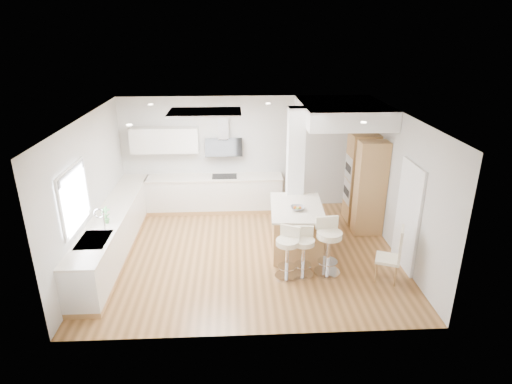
{
  "coord_description": "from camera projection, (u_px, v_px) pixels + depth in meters",
  "views": [
    {
      "loc": [
        -0.23,
        -7.71,
        4.35
      ],
      "look_at": [
        0.18,
        0.4,
        1.18
      ],
      "focal_mm": 30.0,
      "sensor_mm": 36.0,
      "label": 1
    }
  ],
  "objects": [
    {
      "name": "pillar",
      "position": [
        295.0,
        172.0,
        9.19
      ],
      "size": [
        0.35,
        0.35,
        2.8
      ],
      "color": "white",
      "rests_on": "ground"
    },
    {
      "name": "wall_left",
      "position": [
        90.0,
        192.0,
        8.11
      ],
      "size": [
        0.04,
        5.0,
        2.8
      ],
      "primitive_type": "cube",
      "color": "beige",
      "rests_on": "ground"
    },
    {
      "name": "doorway_right",
      "position": [
        408.0,
        218.0,
        7.98
      ],
      "size": [
        0.05,
        1.0,
        2.1
      ],
      "color": "#443D35",
      "rests_on": "ground"
    },
    {
      "name": "window_left",
      "position": [
        73.0,
        195.0,
        7.17
      ],
      "size": [
        0.06,
        1.28,
        1.07
      ],
      "color": "white",
      "rests_on": "ground"
    },
    {
      "name": "wall_right",
      "position": [
        400.0,
        186.0,
        8.39
      ],
      "size": [
        0.04,
        5.0,
        2.8
      ],
      "primitive_type": "cube",
      "color": "beige",
      "rests_on": "ground"
    },
    {
      "name": "skylight",
      "position": [
        205.0,
        113.0,
        8.28
      ],
      "size": [
        4.1,
        2.1,
        0.06
      ],
      "color": "white",
      "rests_on": "ground"
    },
    {
      "name": "soffit",
      "position": [
        342.0,
        112.0,
        9.22
      ],
      "size": [
        1.78,
        2.2,
        0.4
      ],
      "color": "white",
      "rests_on": "ground"
    },
    {
      "name": "dining_chair",
      "position": [
        394.0,
        253.0,
        7.59
      ],
      "size": [
        0.54,
        0.54,
        1.07
      ],
      "rotation": [
        0.0,
        0.0,
        -0.39
      ],
      "color": "#F5E9C7",
      "rests_on": "ground"
    },
    {
      "name": "bar_stool_a",
      "position": [
        288.0,
        250.0,
        7.75
      ],
      "size": [
        0.58,
        0.58,
        0.97
      ],
      "rotation": [
        0.0,
        0.0,
        -0.43
      ],
      "color": "silver",
      "rests_on": "ground"
    },
    {
      "name": "ground",
      "position": [
        248.0,
        253.0,
        8.76
      ],
      "size": [
        6.0,
        6.0,
        0.0
      ],
      "primitive_type": "plane",
      "color": "#9F6C3B",
      "rests_on": "ground"
    },
    {
      "name": "counter_left",
      "position": [
        115.0,
        231.0,
        8.68
      ],
      "size": [
        0.63,
        4.5,
        1.35
      ],
      "color": "tan",
      "rests_on": "ground"
    },
    {
      "name": "bar_stool_c",
      "position": [
        328.0,
        243.0,
        7.86
      ],
      "size": [
        0.54,
        0.54,
        1.08
      ],
      "rotation": [
        0.0,
        0.0,
        0.11
      ],
      "color": "silver",
      "rests_on": "ground"
    },
    {
      "name": "bar_stool_b",
      "position": [
        303.0,
        249.0,
        7.83
      ],
      "size": [
        0.46,
        0.46,
        0.93
      ],
      "rotation": [
        0.0,
        0.0,
        -0.1
      ],
      "color": "silver",
      "rests_on": "ground"
    },
    {
      "name": "wall_back",
      "position": [
        244.0,
        153.0,
        10.58
      ],
      "size": [
        6.0,
        0.04,
        2.8
      ],
      "primitive_type": "cube",
      "color": "beige",
      "rests_on": "ground"
    },
    {
      "name": "peninsula",
      "position": [
        296.0,
        228.0,
        8.76
      ],
      "size": [
        1.13,
        1.63,
        1.02
      ],
      "rotation": [
        0.0,
        0.0,
        -0.06
      ],
      "color": "tan",
      "rests_on": "ground"
    },
    {
      "name": "counter_back",
      "position": [
        208.0,
        184.0,
        10.53
      ],
      "size": [
        3.62,
        0.63,
        2.5
      ],
      "color": "tan",
      "rests_on": "ground"
    },
    {
      "name": "oven_column",
      "position": [
        364.0,
        182.0,
        9.65
      ],
      "size": [
        0.63,
        1.21,
        2.1
      ],
      "color": "tan",
      "rests_on": "ground"
    },
    {
      "name": "ceiling",
      "position": [
        248.0,
        253.0,
        8.76
      ],
      "size": [
        6.0,
        5.0,
        0.02
      ],
      "primitive_type": "cube",
      "color": "white",
      "rests_on": "ground"
    }
  ]
}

